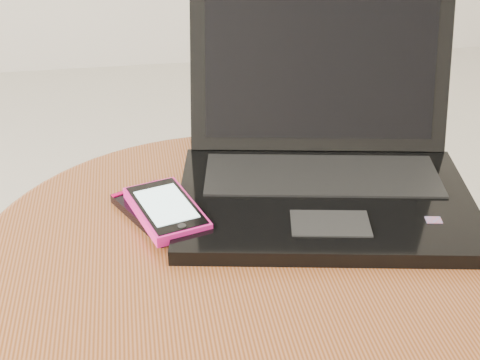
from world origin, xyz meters
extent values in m
cylinder|color=brown|center=(0.08, 0.03, 0.46)|extent=(0.56, 0.56, 0.03)
torus|color=brown|center=(0.08, 0.03, 0.46)|extent=(0.59, 0.59, 0.03)
cube|color=black|center=(0.19, 0.09, 0.48)|extent=(0.39, 0.30, 0.02)
cube|color=black|center=(0.20, 0.14, 0.49)|extent=(0.31, 0.16, 0.00)
cube|color=black|center=(0.18, 0.03, 0.49)|extent=(0.10, 0.07, 0.00)
cube|color=red|center=(0.30, 0.02, 0.49)|extent=(0.02, 0.02, 0.00)
cube|color=black|center=(0.22, 0.24, 0.59)|extent=(0.35, 0.13, 0.21)
cube|color=black|center=(0.22, 0.23, 0.59)|extent=(0.31, 0.10, 0.17)
cube|color=black|center=(0.00, 0.11, 0.47)|extent=(0.11, 0.14, 0.01)
cube|color=#B60042|center=(-0.03, 0.16, 0.48)|extent=(0.06, 0.03, 0.00)
cube|color=#E91B89|center=(0.00, 0.09, 0.49)|extent=(0.10, 0.13, 0.01)
cube|color=black|center=(0.00, 0.09, 0.49)|extent=(0.09, 0.13, 0.00)
cube|color=#C9F3FA|center=(0.00, 0.09, 0.49)|extent=(0.07, 0.10, 0.00)
cylinder|color=black|center=(0.02, 0.04, 0.49)|extent=(0.01, 0.01, 0.00)
camera|label=1|loc=(-0.02, -0.59, 0.90)|focal=51.30mm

